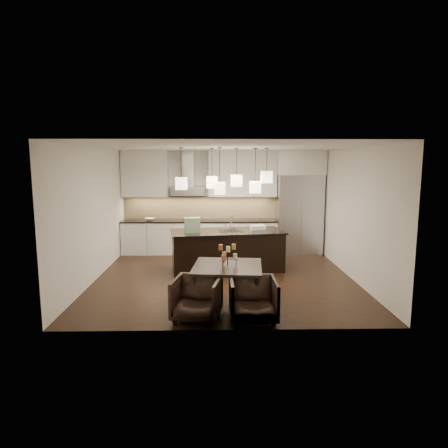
{
  "coord_description": "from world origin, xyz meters",
  "views": [
    {
      "loc": [
        -0.18,
        -8.4,
        2.48
      ],
      "look_at": [
        0.0,
        0.2,
        1.15
      ],
      "focal_mm": 32.0,
      "sensor_mm": 36.0,
      "label": 1
    }
  ],
  "objects_px": {
    "armchair_left": "(197,298)",
    "armchair_right": "(253,300)",
    "refrigerator": "(299,214)",
    "dining_table": "(228,285)",
    "island_body": "(227,251)"
  },
  "relations": [
    {
      "from": "refrigerator",
      "to": "island_body",
      "type": "xyz_separation_m",
      "value": [
        -2.02,
        -1.73,
        -0.63
      ]
    },
    {
      "from": "dining_table",
      "to": "refrigerator",
      "type": "bearing_deg",
      "value": 68.09
    },
    {
      "from": "dining_table",
      "to": "island_body",
      "type": "bearing_deg",
      "value": 93.83
    },
    {
      "from": "armchair_left",
      "to": "armchair_right",
      "type": "relative_size",
      "value": 0.99
    },
    {
      "from": "dining_table",
      "to": "armchair_right",
      "type": "relative_size",
      "value": 1.55
    },
    {
      "from": "armchair_left",
      "to": "island_body",
      "type": "bearing_deg",
      "value": 89.84
    },
    {
      "from": "island_body",
      "to": "armchair_left",
      "type": "xyz_separation_m",
      "value": [
        -0.57,
        -2.96,
        -0.1
      ]
    },
    {
      "from": "refrigerator",
      "to": "dining_table",
      "type": "distance_m",
      "value": 4.59
    },
    {
      "from": "refrigerator",
      "to": "dining_table",
      "type": "bearing_deg",
      "value": -117.27
    },
    {
      "from": "dining_table",
      "to": "armchair_right",
      "type": "distance_m",
      "value": 0.84
    },
    {
      "from": "armchair_right",
      "to": "dining_table",
      "type": "bearing_deg",
      "value": 116.81
    },
    {
      "from": "dining_table",
      "to": "armchair_left",
      "type": "xyz_separation_m",
      "value": [
        -0.51,
        -0.66,
        -0.01
      ]
    },
    {
      "from": "refrigerator",
      "to": "island_body",
      "type": "relative_size",
      "value": 0.86
    },
    {
      "from": "dining_table",
      "to": "armchair_left",
      "type": "bearing_deg",
      "value": -122.33
    },
    {
      "from": "refrigerator",
      "to": "armchair_left",
      "type": "relative_size",
      "value": 2.87
    }
  ]
}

